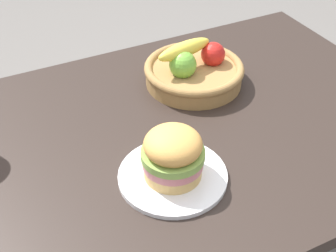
{
  "coord_description": "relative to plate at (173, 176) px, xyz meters",
  "views": [
    {
      "loc": [
        -0.42,
        -0.82,
        1.51
      ],
      "look_at": [
        -0.03,
        -0.05,
        0.81
      ],
      "focal_mm": 49.66,
      "sensor_mm": 36.0,
      "label": 1
    }
  ],
  "objects": [
    {
      "name": "plate",
      "position": [
        0.0,
        0.0,
        0.0
      ],
      "size": [
        0.25,
        0.25,
        0.01
      ],
      "primitive_type": "cylinder",
      "color": "white",
      "rests_on": "dining_table"
    },
    {
      "name": "sandwich",
      "position": [
        0.0,
        -0.0,
        0.07
      ],
      "size": [
        0.14,
        0.14,
        0.12
      ],
      "color": "#DBAD60",
      "rests_on": "plate"
    },
    {
      "name": "dining_table",
      "position": [
        0.07,
        0.15,
        -0.11
      ],
      "size": [
        1.4,
        0.9,
        0.75
      ],
      "color": "#2D231E",
      "rests_on": "ground_plane"
    },
    {
      "name": "fruit_basket",
      "position": [
        0.23,
        0.33,
        0.04
      ],
      "size": [
        0.29,
        0.29,
        0.13
      ],
      "color": "#9E7542",
      "rests_on": "dining_table"
    }
  ]
}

